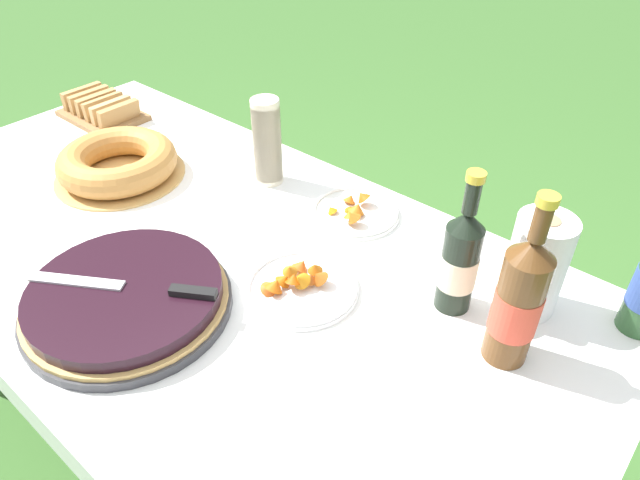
% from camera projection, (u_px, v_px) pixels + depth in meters
% --- Properties ---
extents(ground_plane, '(16.00, 16.00, 0.00)m').
position_uv_depth(ground_plane, '(231.00, 439.00, 1.75)').
color(ground_plane, '#3D6B2D').
extents(garden_table, '(1.81, 0.92, 0.76)m').
position_uv_depth(garden_table, '(203.00, 269.00, 1.33)').
color(garden_table, brown).
rests_on(garden_table, ground_plane).
extents(tablecloth, '(1.82, 0.93, 0.10)m').
position_uv_depth(tablecloth, '(200.00, 250.00, 1.30)').
color(tablecloth, white).
rests_on(tablecloth, garden_table).
extents(berry_tart, '(0.41, 0.41, 0.06)m').
position_uv_depth(berry_tart, '(127.00, 299.00, 1.11)').
color(berry_tart, '#38383D').
rests_on(berry_tart, tablecloth).
extents(serving_knife, '(0.33, 0.22, 0.01)m').
position_uv_depth(serving_knife, '(137.00, 287.00, 1.08)').
color(serving_knife, silver).
rests_on(serving_knife, berry_tart).
extents(bundt_cake, '(0.34, 0.34, 0.09)m').
position_uv_depth(bundt_cake, '(118.00, 162.00, 1.49)').
color(bundt_cake, tan).
rests_on(bundt_cake, tablecloth).
extents(cup_stack, '(0.07, 0.07, 0.23)m').
position_uv_depth(cup_stack, '(267.00, 142.00, 1.43)').
color(cup_stack, beige).
rests_on(cup_stack, tablecloth).
extents(cider_bottle_amber, '(0.08, 0.08, 0.34)m').
position_uv_depth(cider_bottle_amber, '(518.00, 302.00, 0.95)').
color(cider_bottle_amber, brown).
rests_on(cider_bottle_amber, tablecloth).
extents(juice_bottle_red, '(0.07, 0.07, 0.30)m').
position_uv_depth(juice_bottle_red, '(460.00, 260.00, 1.06)').
color(juice_bottle_red, black).
rests_on(juice_bottle_red, tablecloth).
extents(snack_plate_near, '(0.21, 0.21, 0.06)m').
position_uv_depth(snack_plate_near, '(355.00, 211.00, 1.37)').
color(snack_plate_near, white).
rests_on(snack_plate_near, tablecloth).
extents(snack_plate_left, '(0.23, 0.23, 0.06)m').
position_uv_depth(snack_plate_left, '(301.00, 286.00, 1.16)').
color(snack_plate_left, white).
rests_on(snack_plate_left, tablecloth).
extents(paper_towel_roll, '(0.11, 0.11, 0.21)m').
position_uv_depth(paper_towel_roll, '(536.00, 265.00, 1.07)').
color(paper_towel_roll, white).
rests_on(paper_towel_roll, tablecloth).
extents(bread_board, '(0.26, 0.18, 0.07)m').
position_uv_depth(bread_board, '(102.00, 110.00, 1.78)').
color(bread_board, olive).
rests_on(bread_board, tablecloth).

